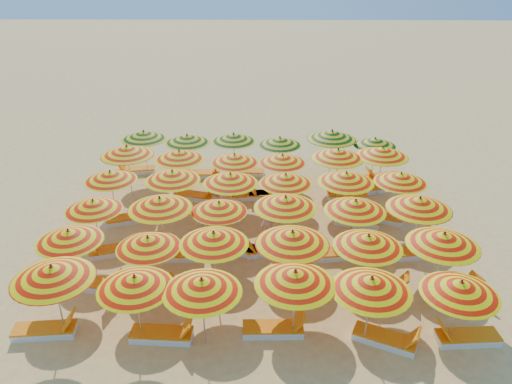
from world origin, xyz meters
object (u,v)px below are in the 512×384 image
umbrella_1 (135,282)px  lounger_28 (383,177)px  umbrella_16 (355,206)px  umbrella_27 (282,159)px  umbrella_11 (444,239)px  lounger_20 (195,196)px  umbrella_3 (295,278)px  lounger_13 (267,249)px  umbrella_13 (160,203)px  umbrella_18 (110,176)px  lounger_14 (334,254)px  lounger_8 (380,286)px  umbrella_28 (338,154)px  umbrella_29 (383,152)px  umbrella_6 (69,236)px  lounger_26 (202,174)px  lounger_3 (386,339)px  beachgoer_b (217,194)px  lounger_27 (245,172)px  umbrella_30 (144,135)px  umbrella_34 (332,135)px  umbrella_32 (234,138)px  umbrella_26 (235,158)px  umbrella_35 (375,142)px  umbrella_22 (346,178)px  umbrella_8 (214,238)px  umbrella_0 (52,273)px  umbrella_15 (286,202)px  umbrella_21 (286,179)px  umbrella_10 (368,241)px  lounger_7 (197,289)px  lounger_0 (46,330)px  umbrella_24 (127,151)px  lounger_18 (355,221)px  umbrella_12 (93,205)px  lounger_22 (268,195)px  umbrella_2 (202,286)px  lounger_5 (96,284)px  umbrella_23 (401,178)px  lounger_23 (346,195)px  beachgoer_a (267,221)px  lounger_15 (398,254)px  lounger_4 (466,337)px  umbrella_17 (419,203)px  umbrella_20 (230,178)px  lounger_1 (163,334)px  lounger_19 (380,217)px  lounger_12 (235,247)px  umbrella_25 (179,155)px  umbrella_31 (187,139)px  lounger_6 (133,292)px  umbrella_33 (280,141)px  umbrella_7 (148,242)px  lounger_2 (275,329)px

umbrella_1 → lounger_28: bearing=50.0°
umbrella_16 → umbrella_27: size_ratio=1.11×
umbrella_11 → lounger_20: (-8.24, 6.40, -1.88)m
umbrella_3 → lounger_13: bearing=99.3°
umbrella_13 → umbrella_18: bearing=133.5°
lounger_14 → lounger_8: bearing=117.1°
umbrella_28 → umbrella_29: size_ratio=1.10×
umbrella_6 → lounger_26: (3.00, 8.48, -1.74)m
lounger_3 → beachgoer_b: beachgoer_b is taller
lounger_27 → umbrella_30: bearing=3.9°
umbrella_28 → umbrella_34: umbrella_34 is taller
umbrella_29 → umbrella_32: bearing=161.9°
umbrella_26 → umbrella_32: size_ratio=0.89×
umbrella_29 → umbrella_35: bearing=87.7°
umbrella_22 → umbrella_26: bearing=153.5°
umbrella_8 → umbrella_13: umbrella_13 is taller
umbrella_0 → lounger_13: size_ratio=1.56×
umbrella_15 → umbrella_21: bearing=87.7°
lounger_20 → umbrella_34: bearing=36.4°
umbrella_10 → umbrella_28: bearing=90.4°
lounger_7 → umbrella_8: bearing=-178.3°
lounger_0 → umbrella_24: bearing=82.2°
umbrella_35 → umbrella_32: bearing=177.8°
umbrella_34 → lounger_3: 11.12m
umbrella_29 → lounger_18: (-1.36, -2.49, -1.90)m
umbrella_12 → lounger_22: (5.99, 4.21, -1.68)m
umbrella_15 → umbrella_24: (-6.48, 4.41, 0.07)m
umbrella_2 → lounger_18: umbrella_2 is taller
lounger_5 → umbrella_23: bearing=30.1°
lounger_23 → beachgoer_a: 4.81m
lounger_15 → lounger_4: bearing=-86.2°
umbrella_27 → lounger_23: umbrella_27 is taller
umbrella_17 → umbrella_20: (-6.46, 2.12, -0.11)m
umbrella_0 → umbrella_32: 11.62m
lounger_1 → lounger_19: bearing=45.4°
lounger_5 → lounger_23: size_ratio=1.03×
umbrella_17 → umbrella_18: 11.34m
umbrella_13 → umbrella_15: (4.22, 0.22, -0.03)m
lounger_12 → lounger_14: same height
lounger_15 → umbrella_35: bearing=78.9°
lounger_15 → lounger_12: bearing=168.4°
umbrella_1 → umbrella_26: bearing=76.2°
umbrella_25 → lounger_13: bearing=-49.6°
umbrella_23 → umbrella_15: bearing=-152.6°
umbrella_31 → lounger_6: size_ratio=1.48×
umbrella_12 → lounger_20: (2.89, 4.06, -1.68)m
lounger_20 → lounger_7: bearing=-67.9°
umbrella_17 → lounger_23: size_ratio=1.35×
umbrella_33 → lounger_19: 5.78m
umbrella_7 → lounger_2: size_ratio=1.19×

